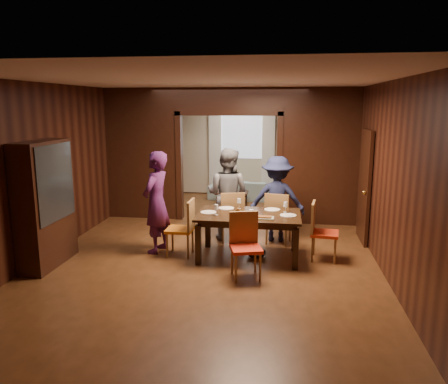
# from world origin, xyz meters

# --- Properties ---
(floor) EXTENTS (9.00, 9.00, 0.00)m
(floor) POSITION_xyz_m (0.00, 0.00, 0.00)
(floor) COLOR #4B2E15
(floor) RESTS_ON ground
(ceiling) EXTENTS (5.50, 9.00, 0.02)m
(ceiling) POSITION_xyz_m (0.00, 0.00, 2.90)
(ceiling) COLOR silver
(ceiling) RESTS_ON room_walls
(room_walls) EXTENTS (5.52, 9.01, 2.90)m
(room_walls) POSITION_xyz_m (0.00, 1.89, 1.51)
(room_walls) COLOR black
(room_walls) RESTS_ON floor
(person_purple) EXTENTS (0.54, 0.72, 1.77)m
(person_purple) POSITION_xyz_m (-0.97, -0.64, 0.88)
(person_purple) COLOR #491A4E
(person_purple) RESTS_ON floor
(person_grey) EXTENTS (1.00, 0.87, 1.75)m
(person_grey) POSITION_xyz_m (0.15, 0.25, 0.87)
(person_grey) COLOR slate
(person_grey) RESTS_ON floor
(person_navy) EXTENTS (1.05, 0.62, 1.61)m
(person_navy) POSITION_xyz_m (1.08, 0.29, 0.80)
(person_navy) COLOR #1A2041
(person_navy) RESTS_ON floor
(sofa) EXTENTS (1.84, 0.85, 0.52)m
(sofa) POSITION_xyz_m (0.09, 3.85, 0.26)
(sofa) COLOR #91B6BE
(sofa) RESTS_ON floor
(serving_bowl) EXTENTS (0.34, 0.34, 0.08)m
(serving_bowl) POSITION_xyz_m (0.78, -0.70, 0.80)
(serving_bowl) COLOR black
(serving_bowl) RESTS_ON dining_table
(dining_table) EXTENTS (1.71, 1.06, 0.76)m
(dining_table) POSITION_xyz_m (0.64, -0.74, 0.38)
(dining_table) COLOR black
(dining_table) RESTS_ON floor
(coffee_table) EXTENTS (0.80, 0.50, 0.40)m
(coffee_table) POSITION_xyz_m (-0.08, 2.83, 0.20)
(coffee_table) COLOR black
(coffee_table) RESTS_ON floor
(chair_left) EXTENTS (0.44, 0.44, 0.97)m
(chair_left) POSITION_xyz_m (-0.53, -0.78, 0.48)
(chair_left) COLOR #C26312
(chair_left) RESTS_ON floor
(chair_right) EXTENTS (0.49, 0.49, 0.97)m
(chair_right) POSITION_xyz_m (1.90, -0.67, 0.48)
(chair_right) COLOR red
(chair_right) RESTS_ON floor
(chair_far_l) EXTENTS (0.54, 0.54, 0.97)m
(chair_far_l) POSITION_xyz_m (0.24, 0.12, 0.48)
(chair_far_l) COLOR red
(chair_far_l) RESTS_ON floor
(chair_far_r) EXTENTS (0.53, 0.53, 0.97)m
(chair_far_r) POSITION_xyz_m (1.13, 0.13, 0.48)
(chair_far_r) COLOR #DA4214
(chair_far_r) RESTS_ON floor
(chair_near) EXTENTS (0.54, 0.54, 0.97)m
(chair_near) POSITION_xyz_m (0.67, -1.61, 0.48)
(chair_near) COLOR red
(chair_near) RESTS_ON floor
(hutch) EXTENTS (0.40, 1.20, 2.00)m
(hutch) POSITION_xyz_m (-2.53, -1.50, 1.00)
(hutch) COLOR black
(hutch) RESTS_ON floor
(door_right) EXTENTS (0.06, 0.90, 2.10)m
(door_right) POSITION_xyz_m (2.70, 0.50, 1.05)
(door_right) COLOR black
(door_right) RESTS_ON floor
(window_far) EXTENTS (1.20, 0.03, 1.30)m
(window_far) POSITION_xyz_m (0.00, 4.44, 1.70)
(window_far) COLOR silver
(window_far) RESTS_ON back_wall
(curtain_left) EXTENTS (0.35, 0.06, 2.40)m
(curtain_left) POSITION_xyz_m (-0.75, 4.40, 1.25)
(curtain_left) COLOR white
(curtain_left) RESTS_ON back_wall
(curtain_right) EXTENTS (0.35, 0.06, 2.40)m
(curtain_right) POSITION_xyz_m (0.75, 4.40, 1.25)
(curtain_right) COLOR white
(curtain_right) RESTS_ON back_wall
(plate_left) EXTENTS (0.27, 0.27, 0.01)m
(plate_left) POSITION_xyz_m (-0.04, -0.75, 0.77)
(plate_left) COLOR silver
(plate_left) RESTS_ON dining_table
(plate_far_l) EXTENTS (0.27, 0.27, 0.01)m
(plate_far_l) POSITION_xyz_m (0.22, -0.41, 0.77)
(plate_far_l) COLOR white
(plate_far_l) RESTS_ON dining_table
(plate_far_r) EXTENTS (0.27, 0.27, 0.01)m
(plate_far_r) POSITION_xyz_m (1.02, -0.41, 0.77)
(plate_far_r) COLOR white
(plate_far_r) RESTS_ON dining_table
(plate_right) EXTENTS (0.27, 0.27, 0.01)m
(plate_right) POSITION_xyz_m (1.29, -0.77, 0.77)
(plate_right) COLOR silver
(plate_right) RESTS_ON dining_table
(plate_near) EXTENTS (0.27, 0.27, 0.01)m
(plate_near) POSITION_xyz_m (0.66, -1.07, 0.77)
(plate_near) COLOR white
(plate_near) RESTS_ON dining_table
(platter_a) EXTENTS (0.30, 0.20, 0.04)m
(platter_a) POSITION_xyz_m (0.59, -0.87, 0.78)
(platter_a) COLOR gray
(platter_a) RESTS_ON dining_table
(platter_b) EXTENTS (0.30, 0.20, 0.04)m
(platter_b) POSITION_xyz_m (0.91, -1.00, 0.78)
(platter_b) COLOR gray
(platter_b) RESTS_ON dining_table
(wineglass_left) EXTENTS (0.08, 0.08, 0.18)m
(wineglass_left) POSITION_xyz_m (0.12, -0.90, 0.85)
(wineglass_left) COLOR white
(wineglass_left) RESTS_ON dining_table
(wineglass_far) EXTENTS (0.08, 0.08, 0.18)m
(wineglass_far) POSITION_xyz_m (0.44, -0.39, 0.85)
(wineglass_far) COLOR white
(wineglass_far) RESTS_ON dining_table
(wineglass_right) EXTENTS (0.08, 0.08, 0.18)m
(wineglass_right) POSITION_xyz_m (1.24, -0.55, 0.85)
(wineglass_right) COLOR silver
(wineglass_right) RESTS_ON dining_table
(tumbler) EXTENTS (0.07, 0.07, 0.14)m
(tumbler) POSITION_xyz_m (0.70, -1.01, 0.83)
(tumbler) COLOR white
(tumbler) RESTS_ON dining_table
(condiment_jar) EXTENTS (0.08, 0.08, 0.11)m
(condiment_jar) POSITION_xyz_m (0.47, -0.82, 0.82)
(condiment_jar) COLOR #4B2B11
(condiment_jar) RESTS_ON dining_table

